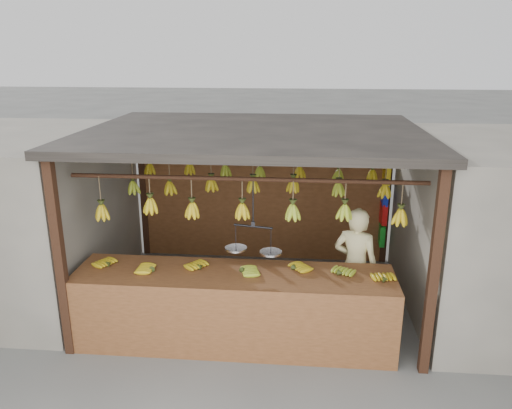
# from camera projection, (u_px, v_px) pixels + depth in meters

# --- Properties ---
(ground) EXTENTS (80.00, 80.00, 0.00)m
(ground) POSITION_uv_depth(u_px,v_px,m) (254.00, 298.00, 7.07)
(ground) COLOR #5B5B57
(stall) EXTENTS (4.30, 3.30, 2.40)m
(stall) POSITION_uv_depth(u_px,v_px,m) (256.00, 157.00, 6.80)
(stall) COLOR black
(stall) RESTS_ON ground
(neighbor_left) EXTENTS (3.00, 3.00, 2.30)m
(neighbor_left) POSITION_uv_depth(u_px,v_px,m) (1.00, 214.00, 7.04)
(neighbor_left) COLOR slate
(neighbor_left) RESTS_ON ground
(counter) EXTENTS (3.72, 0.85, 0.96)m
(counter) POSITION_uv_depth(u_px,v_px,m) (233.00, 293.00, 5.70)
(counter) COLOR brown
(counter) RESTS_ON ground
(hanging_bananas) EXTENTS (3.58, 2.23, 0.39)m
(hanging_bananas) POSITION_uv_depth(u_px,v_px,m) (254.00, 188.00, 6.58)
(hanging_bananas) COLOR #B89913
(hanging_bananas) RESTS_ON ground
(balance_scale) EXTENTS (0.66, 0.33, 0.87)m
(balance_scale) POSITION_uv_depth(u_px,v_px,m) (253.00, 246.00, 5.76)
(balance_scale) COLOR black
(balance_scale) RESTS_ON ground
(vendor) EXTENTS (0.65, 0.54, 1.54)m
(vendor) POSITION_uv_depth(u_px,v_px,m) (355.00, 266.00, 6.26)
(vendor) COLOR beige
(vendor) RESTS_ON ground
(bag_bundles) EXTENTS (0.08, 0.26, 1.32)m
(bag_bundles) POSITION_uv_depth(u_px,v_px,m) (384.00, 205.00, 7.88)
(bag_bundles) COLOR yellow
(bag_bundles) RESTS_ON ground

